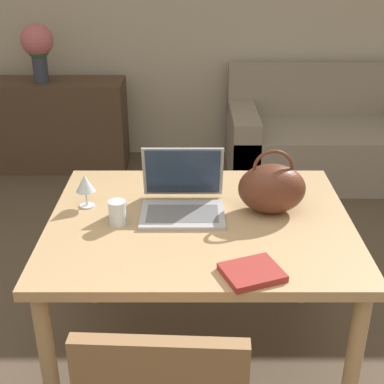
{
  "coord_description": "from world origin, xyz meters",
  "views": [
    {
      "loc": [
        0.11,
        -1.12,
        1.75
      ],
      "look_at": [
        0.11,
        0.77,
        0.84
      ],
      "focal_mm": 50.0,
      "sensor_mm": 36.0,
      "label": 1
    }
  ],
  "objects_px": {
    "wine_glass": "(86,184)",
    "flower_vase": "(39,45)",
    "couch": "(329,140)",
    "drinking_glass": "(118,213)",
    "laptop": "(184,194)",
    "handbag": "(273,188)"
  },
  "relations": [
    {
      "from": "laptop",
      "to": "flower_vase",
      "type": "bearing_deg",
      "value": 117.89
    },
    {
      "from": "couch",
      "to": "handbag",
      "type": "bearing_deg",
      "value": -110.2
    },
    {
      "from": "laptop",
      "to": "drinking_glass",
      "type": "relative_size",
      "value": 3.4
    },
    {
      "from": "laptop",
      "to": "wine_glass",
      "type": "relative_size",
      "value": 2.39
    },
    {
      "from": "drinking_glass",
      "to": "handbag",
      "type": "xyz_separation_m",
      "value": [
        0.62,
        0.11,
        0.06
      ]
    },
    {
      "from": "drinking_glass",
      "to": "wine_glass",
      "type": "distance_m",
      "value": 0.22
    },
    {
      "from": "handbag",
      "to": "flower_vase",
      "type": "height_order",
      "value": "flower_vase"
    },
    {
      "from": "laptop",
      "to": "drinking_glass",
      "type": "distance_m",
      "value": 0.29
    },
    {
      "from": "couch",
      "to": "handbag",
      "type": "height_order",
      "value": "handbag"
    },
    {
      "from": "wine_glass",
      "to": "flower_vase",
      "type": "bearing_deg",
      "value": 108.96
    },
    {
      "from": "couch",
      "to": "drinking_glass",
      "type": "relative_size",
      "value": 15.84
    },
    {
      "from": "laptop",
      "to": "handbag",
      "type": "height_order",
      "value": "handbag"
    },
    {
      "from": "wine_glass",
      "to": "flower_vase",
      "type": "distance_m",
      "value": 2.24
    },
    {
      "from": "laptop",
      "to": "couch",
      "type": "bearing_deg",
      "value": 61.22
    },
    {
      "from": "couch",
      "to": "wine_glass",
      "type": "bearing_deg",
      "value": -127.03
    },
    {
      "from": "drinking_glass",
      "to": "handbag",
      "type": "height_order",
      "value": "handbag"
    },
    {
      "from": "wine_glass",
      "to": "laptop",
      "type": "bearing_deg",
      "value": -2.94
    },
    {
      "from": "wine_glass",
      "to": "flower_vase",
      "type": "relative_size",
      "value": 0.32
    },
    {
      "from": "drinking_glass",
      "to": "flower_vase",
      "type": "distance_m",
      "value": 2.44
    },
    {
      "from": "laptop",
      "to": "wine_glass",
      "type": "distance_m",
      "value": 0.41
    },
    {
      "from": "couch",
      "to": "wine_glass",
      "type": "height_order",
      "value": "wine_glass"
    },
    {
      "from": "drinking_glass",
      "to": "wine_glass",
      "type": "bearing_deg",
      "value": 133.98
    }
  ]
}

